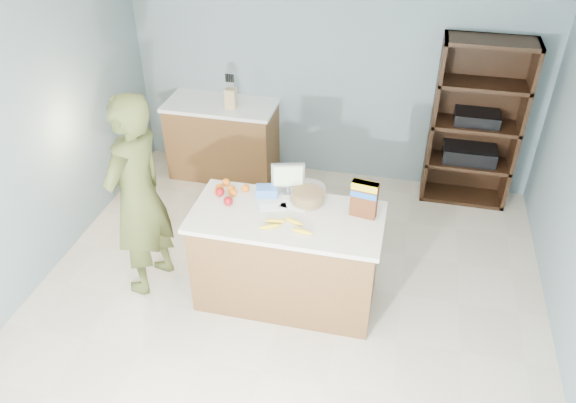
% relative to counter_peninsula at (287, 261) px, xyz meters
% --- Properties ---
extents(floor, '(4.50, 5.00, 0.02)m').
position_rel_counter_peninsula_xyz_m(floor, '(0.00, -0.30, -0.42)').
color(floor, beige).
rests_on(floor, ground).
extents(walls, '(4.52, 5.02, 2.51)m').
position_rel_counter_peninsula_xyz_m(walls, '(0.00, -0.30, 1.24)').
color(walls, gray).
rests_on(walls, ground).
extents(counter_peninsula, '(1.56, 0.76, 0.90)m').
position_rel_counter_peninsula_xyz_m(counter_peninsula, '(0.00, 0.00, 0.00)').
color(counter_peninsula, brown).
rests_on(counter_peninsula, ground).
extents(back_cabinet, '(1.24, 0.62, 0.90)m').
position_rel_counter_peninsula_xyz_m(back_cabinet, '(-1.20, 1.90, 0.04)').
color(back_cabinet, brown).
rests_on(back_cabinet, ground).
extents(shelving_unit, '(0.90, 0.40, 1.80)m').
position_rel_counter_peninsula_xyz_m(shelving_unit, '(1.55, 2.05, 0.45)').
color(shelving_unit, black).
rests_on(shelving_unit, ground).
extents(person, '(0.57, 0.75, 1.85)m').
position_rel_counter_peninsula_xyz_m(person, '(-1.26, -0.07, 0.51)').
color(person, '#444B20').
rests_on(person, ground).
extents(knife_block, '(0.12, 0.10, 0.31)m').
position_rel_counter_peninsula_xyz_m(knife_block, '(-1.05, 1.82, 0.60)').
color(knife_block, tan).
rests_on(knife_block, back_cabinet).
extents(envelopes, '(0.40, 0.21, 0.00)m').
position_rel_counter_peninsula_xyz_m(envelopes, '(-0.05, 0.11, 0.49)').
color(envelopes, white).
rests_on(envelopes, counter_peninsula).
extents(bananas, '(0.43, 0.21, 0.04)m').
position_rel_counter_peninsula_xyz_m(bananas, '(0.03, -0.16, 0.50)').
color(bananas, yellow).
rests_on(bananas, counter_peninsula).
extents(apples, '(0.19, 0.19, 0.08)m').
position_rel_counter_peninsula_xyz_m(apples, '(-0.56, 0.09, 0.52)').
color(apples, maroon).
rests_on(apples, counter_peninsula).
extents(oranges, '(0.29, 0.23, 0.07)m').
position_rel_counter_peninsula_xyz_m(oranges, '(-0.56, 0.22, 0.52)').
color(oranges, orange).
rests_on(oranges, counter_peninsula).
extents(blue_carton, '(0.20, 0.16, 0.08)m').
position_rel_counter_peninsula_xyz_m(blue_carton, '(-0.23, 0.25, 0.52)').
color(blue_carton, blue).
rests_on(blue_carton, counter_peninsula).
extents(salad_bowl, '(0.30, 0.30, 0.13)m').
position_rel_counter_peninsula_xyz_m(salad_bowl, '(0.12, 0.23, 0.54)').
color(salad_bowl, '#267219').
rests_on(salad_bowl, counter_peninsula).
extents(tv, '(0.28, 0.12, 0.28)m').
position_rel_counter_peninsula_xyz_m(tv, '(-0.06, 0.32, 0.64)').
color(tv, silver).
rests_on(tv, counter_peninsula).
extents(cereal_box, '(0.22, 0.11, 0.31)m').
position_rel_counter_peninsula_xyz_m(cereal_box, '(0.60, 0.13, 0.67)').
color(cereal_box, '#592B14').
rests_on(cereal_box, counter_peninsula).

